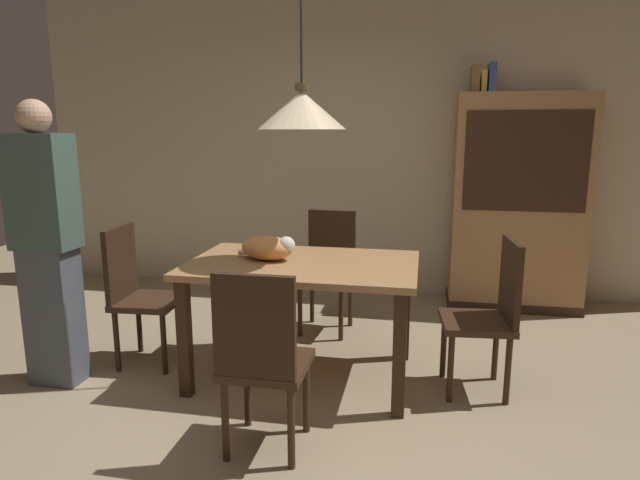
% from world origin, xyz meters
% --- Properties ---
extents(ground, '(10.00, 10.00, 0.00)m').
position_xyz_m(ground, '(0.00, 0.00, 0.00)').
color(ground, '#998466').
extents(back_wall, '(6.40, 0.10, 2.90)m').
position_xyz_m(back_wall, '(0.00, 2.65, 1.45)').
color(back_wall, beige).
rests_on(back_wall, ground).
extents(dining_table, '(1.40, 0.90, 0.75)m').
position_xyz_m(dining_table, '(-0.12, 0.60, 0.65)').
color(dining_table, '#A87A4C').
rests_on(dining_table, ground).
extents(chair_far_back, '(0.43, 0.43, 0.93)m').
position_xyz_m(chair_far_back, '(-0.11, 1.48, 0.51)').
color(chair_far_back, '#382316').
rests_on(chair_far_back, ground).
extents(chair_right_side, '(0.43, 0.43, 0.93)m').
position_xyz_m(chair_right_side, '(1.01, 0.61, 0.51)').
color(chair_right_side, '#382316').
rests_on(chair_right_side, ground).
extents(chair_left_side, '(0.42, 0.42, 0.93)m').
position_xyz_m(chair_left_side, '(-1.24, 0.59, 0.51)').
color(chair_left_side, '#382316').
rests_on(chair_left_side, ground).
extents(chair_near_front, '(0.40, 0.40, 0.93)m').
position_xyz_m(chair_near_front, '(-0.12, -0.28, 0.51)').
color(chair_near_front, '#382316').
rests_on(chair_near_front, ground).
extents(cat_sleeping, '(0.40, 0.28, 0.16)m').
position_xyz_m(cat_sleeping, '(-0.34, 0.61, 0.83)').
color(cat_sleeping, '#E59951').
rests_on(cat_sleeping, dining_table).
extents(pendant_lamp, '(0.52, 0.52, 1.30)m').
position_xyz_m(pendant_lamp, '(-0.12, 0.60, 1.66)').
color(pendant_lamp, beige).
extents(hutch_bookcase, '(1.12, 0.45, 1.85)m').
position_xyz_m(hutch_bookcase, '(1.40, 2.32, 0.89)').
color(hutch_bookcase, '#A87A4C').
rests_on(hutch_bookcase, ground).
extents(book_brown_thick, '(0.06, 0.24, 0.22)m').
position_xyz_m(book_brown_thick, '(0.98, 2.32, 1.96)').
color(book_brown_thick, brown).
rests_on(book_brown_thick, hutch_bookcase).
extents(book_yellow_short, '(0.04, 0.20, 0.18)m').
position_xyz_m(book_yellow_short, '(1.05, 2.32, 1.94)').
color(book_yellow_short, gold).
rests_on(book_yellow_short, hutch_bookcase).
extents(book_blue_wide, '(0.06, 0.24, 0.24)m').
position_xyz_m(book_blue_wide, '(1.12, 2.32, 1.97)').
color(book_blue_wide, '#384C93').
rests_on(book_blue_wide, hutch_bookcase).
extents(person_standing, '(0.36, 0.22, 1.72)m').
position_xyz_m(person_standing, '(-1.60, 0.23, 0.87)').
color(person_standing, '#4C515B').
rests_on(person_standing, ground).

